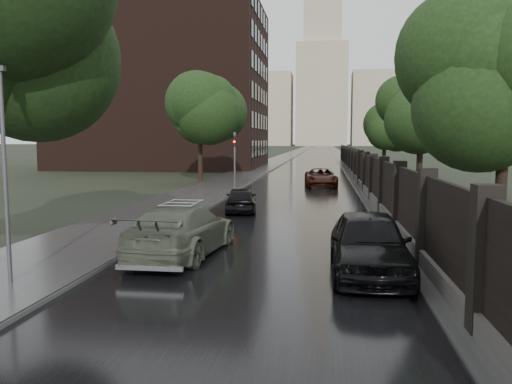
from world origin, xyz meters
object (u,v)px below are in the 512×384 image
volga_sedan (182,230)px  car_right_far (321,178)px  tree_right_a (506,93)px  tree_right_b (421,115)px  hatchback_left (241,199)px  lamp_post (5,175)px  tree_left_far (200,117)px  tree_right_c (385,124)px  traffic_light (235,156)px  car_right_near (369,243)px

volga_sedan → car_right_far: 23.31m
tree_right_a → tree_right_b: size_ratio=1.00×
tree_right_b → hatchback_left: bearing=-142.1°
hatchback_left → car_right_far: 14.32m
lamp_post → car_right_far: bearing=75.4°
lamp_post → tree_right_b: bearing=57.8°
tree_left_far → tree_right_b: size_ratio=1.05×
tree_left_far → volga_sedan: (5.61, -24.62, -4.47)m
hatchback_left → tree_right_b: bearing=-149.9°
lamp_post → hatchback_left: lamp_post is taller
tree_right_b → tree_right_c: 18.00m
tree_right_c → traffic_light: tree_right_c is taller
tree_right_a → car_right_near: (-4.52, -4.10, -4.13)m
tree_right_b → tree_right_c: size_ratio=1.00×
car_right_near → car_right_far: car_right_near is taller
tree_left_far → volga_sedan: tree_left_far is taller
volga_sedan → car_right_near: size_ratio=1.10×
tree_left_far → car_right_far: size_ratio=1.51×
tree_right_a → car_right_far: bearing=106.2°
tree_left_far → hatchback_left: 17.20m
traffic_light → car_right_far: size_ratio=0.82×
tree_right_a → tree_right_b: same height
hatchback_left → lamp_post: bearing=68.0°
volga_sedan → traffic_light: bearing=-79.9°
tree_right_a → hatchback_left: 12.40m
tree_right_b → volga_sedan: bearing=-120.8°
tree_right_b → car_right_near: tree_right_b is taller
hatchback_left → car_right_far: (3.71, 13.83, 0.07)m
tree_right_b → hatchback_left: (-9.61, -7.49, -4.34)m
tree_right_a → tree_right_c: 32.00m
lamp_post → car_right_near: bearing=16.0°
tree_right_a → traffic_light: bearing=124.8°
car_right_near → car_right_far: bearing=93.1°
tree_right_b → traffic_light: 12.44m
traffic_light → volga_sedan: 19.77m
tree_left_far → tree_right_c: tree_left_far is taller
tree_right_b → volga_sedan: tree_right_b is taller
tree_right_a → car_right_near: 7.37m
car_right_near → tree_right_a: bearing=42.1°
volga_sedan → car_right_far: bearing=-95.3°
tree_right_a → tree_right_b: 14.00m
tree_right_a → traffic_light: 20.85m
tree_left_far → traffic_light: tree_left_far is taller
tree_right_b → hatchback_left: 12.93m
tree_right_c → lamp_post: bearing=-108.5°
car_right_far → tree_right_b: bearing=-51.4°
tree_right_c → hatchback_left: (-9.61, -25.49, -4.34)m
tree_left_far → tree_right_c: bearing=32.8°
hatchback_left → car_right_near: bearing=107.8°
lamp_post → car_right_near: 8.91m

